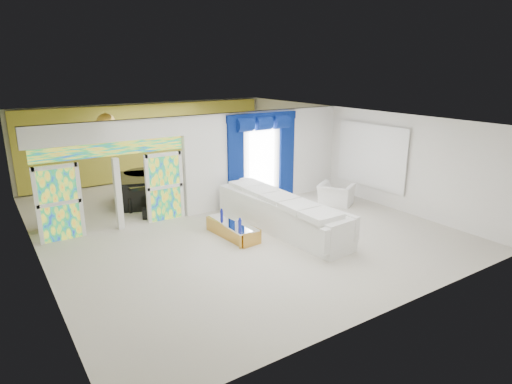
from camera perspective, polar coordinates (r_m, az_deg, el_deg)
floor at (r=12.88m, az=-4.06°, el=-3.66°), size 12.00×12.00×0.00m
dividing_wall at (r=14.39m, az=1.34°, el=4.72°), size 5.70×0.18×3.00m
dividing_header at (r=12.09m, az=-18.68°, el=7.55°), size 4.30×0.18×0.55m
stained_panel_left at (r=12.18m, az=-24.40°, el=-1.35°), size 0.95×0.04×2.00m
stained_panel_right at (r=12.87m, az=-11.89°, el=0.68°), size 0.95×0.04×2.00m
stained_transom at (r=12.17m, az=-18.48°, el=5.34°), size 4.00×0.05×0.35m
window_pane at (r=14.18m, az=0.73°, el=4.34°), size 1.00×0.02×2.30m
blue_drape_left at (r=13.65m, az=-2.68°, el=3.63°), size 0.55×0.10×2.80m
blue_drape_right at (r=14.74m, az=4.03°, el=4.56°), size 0.55×0.10×2.80m
blue_pelmet at (r=13.94m, az=0.82°, el=9.84°), size 2.60×0.12×0.25m
wall_mirror at (r=14.74m, az=14.85°, el=4.64°), size 0.04×2.70×1.90m
gold_curtains at (r=17.74m, az=-13.63°, el=6.46°), size 9.70×0.12×2.90m
white_sofa at (r=11.97m, az=3.24°, el=-3.02°), size 1.37×4.62×0.87m
coffee_table at (r=11.59m, az=-3.07°, el=-4.95°), size 0.72×1.77×0.38m
console_table at (r=13.84m, az=-0.36°, el=-1.28°), size 1.27×0.47×0.42m
table_lamp at (r=13.54m, az=-1.43°, el=0.52°), size 0.36×0.36×0.58m
armchair at (r=14.38m, az=10.43°, el=-0.32°), size 1.32×1.37×0.68m
grand_piano at (r=14.73m, az=-15.17°, el=0.24°), size 1.86×2.14×0.91m
piano_bench at (r=13.37m, az=-12.86°, el=-2.63°), size 0.93×0.58×0.29m
tv_console at (r=13.34m, az=-25.52°, el=-2.85°), size 0.57×0.53×0.75m
chandelier at (r=14.55m, az=-19.08°, el=8.55°), size 0.60×0.60×0.60m
decanters at (r=11.34m, az=-2.91°, el=-3.88°), size 0.15×1.16×0.24m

